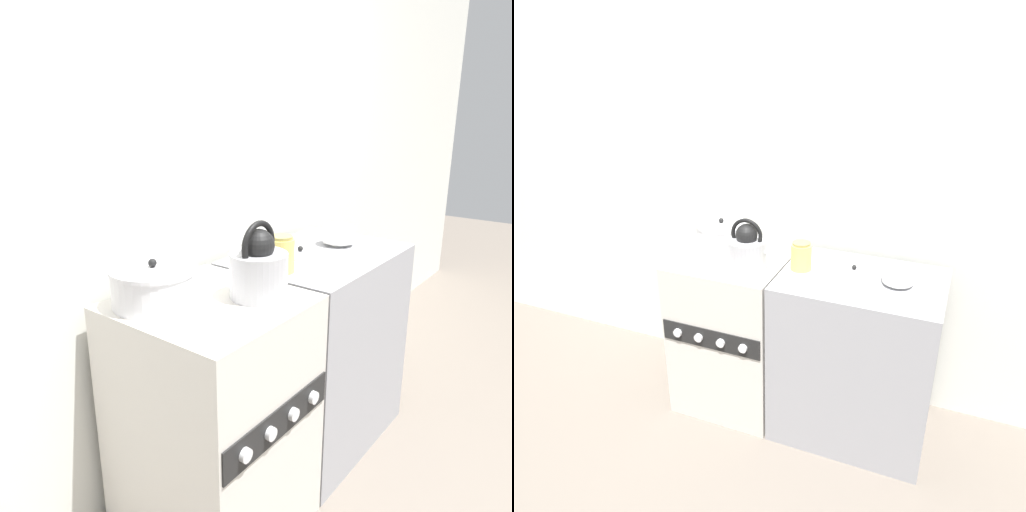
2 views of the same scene
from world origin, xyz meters
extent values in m
cube|color=silver|center=(0.00, 0.63, 1.25)|extent=(7.00, 0.06, 2.50)
cube|color=beige|center=(0.00, 0.28, 0.44)|extent=(0.57, 0.56, 0.89)
cube|color=black|center=(0.00, 0.00, 0.55)|extent=(0.54, 0.01, 0.11)
cylinder|color=silver|center=(-0.18, -0.01, 0.55)|extent=(0.04, 0.02, 0.04)
cylinder|color=silver|center=(-0.06, -0.01, 0.55)|extent=(0.04, 0.02, 0.04)
cylinder|color=silver|center=(0.06, -0.01, 0.55)|extent=(0.04, 0.02, 0.04)
cylinder|color=silver|center=(0.18, -0.01, 0.55)|extent=(0.04, 0.02, 0.04)
cube|color=#99999E|center=(0.68, 0.27, 0.45)|extent=(0.77, 0.55, 0.89)
cylinder|color=#B2B2B7|center=(0.13, 0.18, 0.97)|extent=(0.19, 0.19, 0.15)
sphere|color=black|center=(0.13, 0.18, 1.07)|extent=(0.11, 0.11, 0.11)
torus|color=black|center=(0.13, 0.18, 1.07)|extent=(0.17, 0.02, 0.17)
cone|color=#B2B2B7|center=(0.22, 0.18, 0.99)|extent=(0.10, 0.04, 0.08)
cylinder|color=silver|center=(-0.13, 0.40, 0.95)|extent=(0.27, 0.27, 0.11)
cylinder|color=silver|center=(-0.13, 0.40, 1.01)|extent=(0.28, 0.28, 0.01)
sphere|color=black|center=(-0.13, 0.40, 1.03)|extent=(0.03, 0.03, 0.03)
cylinder|color=white|center=(0.85, 0.27, 0.90)|extent=(0.06, 0.06, 0.02)
cylinder|color=white|center=(0.85, 0.27, 0.95)|extent=(0.14, 0.14, 0.07)
cylinder|color=#E0CC66|center=(0.38, 0.26, 0.96)|extent=(0.10, 0.10, 0.13)
cylinder|color=#998C4C|center=(0.38, 0.26, 1.03)|extent=(0.09, 0.09, 0.01)
cylinder|color=silver|center=(0.63, 0.34, 0.90)|extent=(0.22, 0.22, 0.01)
sphere|color=black|center=(0.63, 0.34, 0.92)|extent=(0.02, 0.02, 0.02)
camera|label=1|loc=(-1.11, -0.76, 1.51)|focal=35.00mm
camera|label=2|loc=(1.07, -1.84, 1.96)|focal=35.00mm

